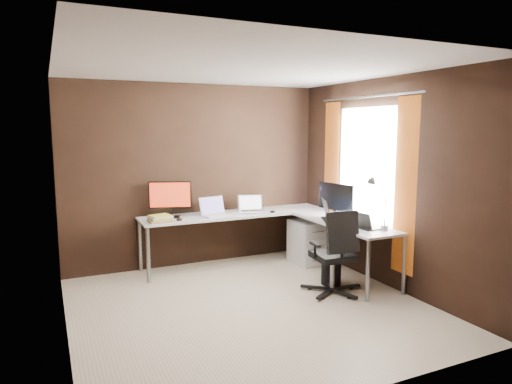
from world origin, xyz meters
TOP-DOWN VIEW (x-y plane):
  - room at (0.34, 0.07)m, footprint 3.60×3.60m
  - desk at (0.84, 1.04)m, footprint 2.65×2.25m
  - drawer_pedestal at (1.43, 1.15)m, footprint 0.42×0.50m
  - monitor_left at (-0.43, 1.58)m, footprint 0.53×0.23m
  - monitor_right at (1.50, 0.60)m, footprint 0.20×0.55m
  - laptop_white at (0.14, 1.47)m, footprint 0.41×0.33m
  - laptop_silver at (0.70, 1.49)m, footprint 0.41×0.34m
  - laptop_black_big at (1.37, 0.49)m, footprint 0.45×0.51m
  - laptop_black_small at (1.47, -0.04)m, footprint 0.23×0.31m
  - book_stack at (-0.62, 1.34)m, footprint 0.30×0.26m
  - mouse_left at (-0.39, 1.31)m, footprint 0.09×0.06m
  - mouse_corner at (0.94, 1.30)m, footprint 0.10×0.08m
  - desk_lamp at (1.54, -0.16)m, footprint 0.19×0.23m
  - office_chair at (1.06, -0.03)m, footprint 0.56×0.56m
  - wastebasket at (1.21, 0.24)m, footprint 0.28×0.28m

SIDE VIEW (x-z plane):
  - wastebasket at x=1.21m, z-range 0.00..0.28m
  - office_chair at x=1.06m, z-range -0.21..0.79m
  - drawer_pedestal at x=1.43m, z-range 0.00..0.60m
  - desk at x=0.84m, z-range 0.31..1.04m
  - mouse_corner at x=0.94m, z-range 0.73..0.76m
  - mouse_left at x=-0.39m, z-range 0.73..0.76m
  - book_stack at x=-0.62m, z-range 0.73..0.82m
  - laptop_black_small at x=1.47m, z-range 0.67..0.88m
  - laptop_silver at x=0.70m, z-range 0.66..0.90m
  - laptop_white at x=0.14m, z-range 0.66..0.91m
  - laptop_black_big at x=1.37m, z-range 0.65..0.93m
  - monitor_right at x=1.50m, z-range 0.76..1.22m
  - monitor_left at x=-0.43m, z-range 0.76..1.24m
  - desk_lamp at x=1.54m, z-range 0.81..1.42m
  - room at x=0.34m, z-range 0.03..2.53m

